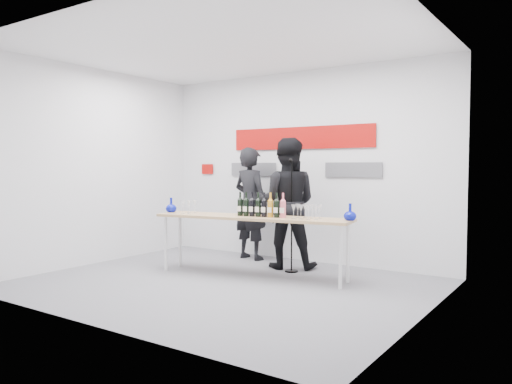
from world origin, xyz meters
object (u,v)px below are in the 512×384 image
tasting_table (252,221)px  presenter_left (251,203)px  mic_stand (291,238)px  presenter_right (286,203)px

tasting_table → presenter_left: bearing=116.1°
presenter_left → mic_stand: (1.04, -0.49, -0.41)m
tasting_table → mic_stand: bearing=51.9°
tasting_table → mic_stand: size_ratio=1.74×
presenter_right → mic_stand: bearing=110.6°
presenter_right → mic_stand: size_ratio=1.19×
presenter_left → presenter_right: size_ratio=0.94×
tasting_table → mic_stand: (0.30, 0.55, -0.27)m
tasting_table → presenter_left: 1.29m
presenter_left → tasting_table: bearing=134.4°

